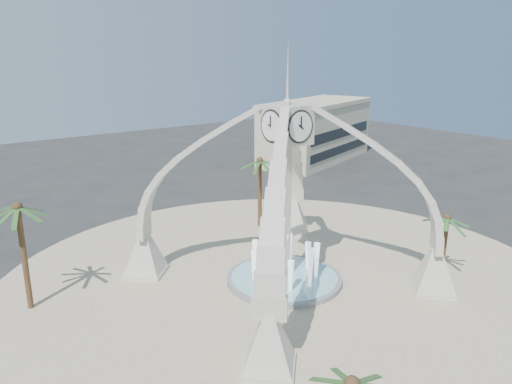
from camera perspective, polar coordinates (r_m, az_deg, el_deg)
ground at (r=35.48m, az=3.24°, el=-10.23°), size 140.00×140.00×0.00m
plaza at (r=35.46m, az=3.24°, el=-10.19°), size 40.00×40.00×0.06m
clock_tower at (r=33.14m, az=3.41°, el=-0.10°), size 17.94×17.94×16.30m
fountain at (r=35.35m, az=3.24°, el=-9.81°), size 8.00×8.00×3.62m
building_ne at (r=73.67m, az=6.87°, el=6.97°), size 21.87×14.17×8.60m
palm_east at (r=36.44m, az=21.03°, el=-2.84°), size 3.78×3.78×5.25m
palm_west at (r=32.73m, az=-25.60°, el=-1.74°), size 4.74×4.74×7.41m
palm_north at (r=44.34m, az=0.44°, el=3.49°), size 4.90×4.90×6.91m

